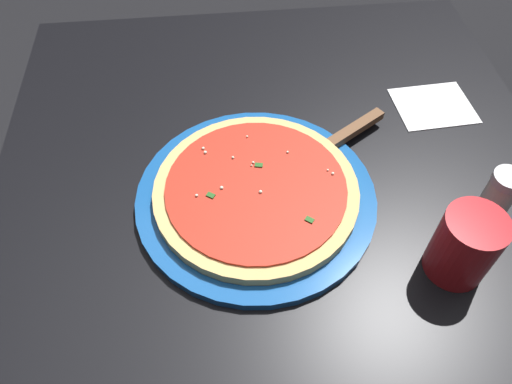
{
  "coord_description": "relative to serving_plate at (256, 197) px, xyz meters",
  "views": [
    {
      "loc": [
        -0.49,
        0.09,
        1.35
      ],
      "look_at": [
        -0.04,
        0.04,
        0.78
      ],
      "focal_mm": 34.01,
      "sensor_mm": 36.0,
      "label": 1
    }
  ],
  "objects": [
    {
      "name": "pizza",
      "position": [
        0.0,
        0.0,
        0.02
      ],
      "size": [
        0.31,
        0.31,
        0.02
      ],
      "color": "#DBB26B",
      "rests_on": "serving_plate"
    },
    {
      "name": "cup_tall_drink",
      "position": [
        -0.14,
        -0.26,
        0.05
      ],
      "size": [
        0.08,
        0.08,
        0.11
      ],
      "primitive_type": "cylinder",
      "color": "#B2191E",
      "rests_on": "restaurant_table"
    },
    {
      "name": "pizza_server",
      "position": [
        0.09,
        -0.14,
        0.01
      ],
      "size": [
        0.16,
        0.21,
        0.01
      ],
      "color": "silver",
      "rests_on": "serving_plate"
    },
    {
      "name": "ground_plane",
      "position": [
        0.04,
        -0.04,
        -0.77
      ],
      "size": [
        5.0,
        5.0,
        0.0
      ],
      "primitive_type": "plane",
      "color": "black"
    },
    {
      "name": "restaurant_table",
      "position": [
        0.04,
        -0.04,
        -0.14
      ],
      "size": [
        0.97,
        0.91,
        0.76
      ],
      "color": "black",
      "rests_on": "ground_plane"
    },
    {
      "name": "napkin_folded_right",
      "position": [
        0.18,
        -0.34,
        -0.01
      ],
      "size": [
        0.12,
        0.14,
        0.0
      ],
      "primitive_type": "cube",
      "rotation": [
        0.0,
        0.0,
        0.06
      ],
      "color": "white",
      "rests_on": "restaurant_table"
    },
    {
      "name": "serving_plate",
      "position": [
        0.0,
        0.0,
        0.0
      ],
      "size": [
        0.36,
        0.36,
        0.01
      ],
      "primitive_type": "cylinder",
      "color": "#195199",
      "rests_on": "restaurant_table"
    },
    {
      "name": "parmesan_shaker",
      "position": [
        -0.05,
        -0.35,
        0.03
      ],
      "size": [
        0.05,
        0.05,
        0.07
      ],
      "color": "silver",
      "rests_on": "restaurant_table"
    }
  ]
}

